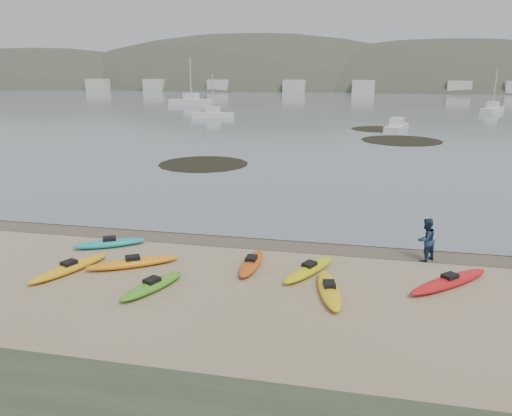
# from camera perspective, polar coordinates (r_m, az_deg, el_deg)

# --- Properties ---
(ground) EXTENTS (600.00, 600.00, 0.00)m
(ground) POSITION_cam_1_polar(r_m,az_deg,el_deg) (23.26, 0.00, -3.56)
(ground) COLOR tan
(ground) RESTS_ON ground
(wet_sand) EXTENTS (60.00, 60.00, 0.00)m
(wet_sand) POSITION_cam_1_polar(r_m,az_deg,el_deg) (22.99, -0.16, -3.79)
(wet_sand) COLOR brown
(wet_sand) RESTS_ON ground
(water) EXTENTS (1200.00, 1200.00, 0.00)m
(water) POSITION_cam_1_polar(r_m,az_deg,el_deg) (321.61, 11.54, 14.01)
(water) COLOR slate
(water) RESTS_ON ground
(kayaks) EXTENTS (17.39, 6.42, 0.34)m
(kayaks) POSITION_cam_1_polar(r_m,az_deg,el_deg) (19.42, -3.52, -7.05)
(kayaks) COLOR #4EA921
(kayaks) RESTS_ON ground
(person_east) EXTENTS (1.12, 1.11, 1.82)m
(person_east) POSITION_cam_1_polar(r_m,az_deg,el_deg) (21.57, 18.84, -3.45)
(person_east) COLOR navy
(person_east) RESTS_ON ground
(kelp_mats) EXTENTS (24.98, 35.29, 0.04)m
(kelp_mats) POSITION_cam_1_polar(r_m,az_deg,el_deg) (54.49, 10.31, 7.37)
(kelp_mats) COLOR black
(kelp_mats) RESTS_ON water
(moored_boats) EXTENTS (96.62, 71.81, 1.35)m
(moored_boats) POSITION_cam_1_polar(r_m,az_deg,el_deg) (99.19, 9.69, 11.36)
(moored_boats) COLOR silver
(moored_boats) RESTS_ON ground
(far_hills) EXTENTS (550.00, 135.00, 80.00)m
(far_hills) POSITION_cam_1_polar(r_m,az_deg,el_deg) (219.52, 21.30, 8.46)
(far_hills) COLOR #384235
(far_hills) RESTS_ON ground
(far_town) EXTENTS (199.00, 5.00, 4.00)m
(far_town) POSITION_cam_1_polar(r_m,az_deg,el_deg) (166.59, 12.85, 13.35)
(far_town) COLOR beige
(far_town) RESTS_ON ground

